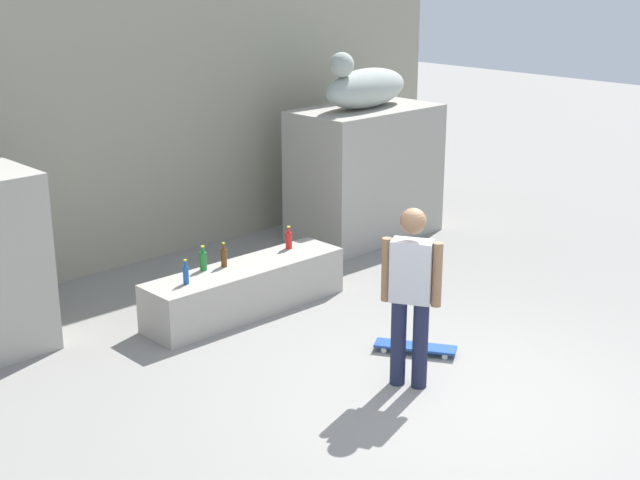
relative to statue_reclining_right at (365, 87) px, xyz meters
name	(u,v)px	position (x,y,z in m)	size (l,w,h in m)	color
ground_plane	(448,398)	(-2.92, -3.86, -2.07)	(40.00, 40.00, 0.00)	gray
facade_wall	(109,53)	(-2.92, 1.49, 0.54)	(10.80, 0.60, 5.22)	gray
pedestal_right	(365,173)	(0.04, 0.01, -1.18)	(2.02, 1.14, 1.79)	#A39E93
statue_reclining_right	(365,87)	(0.00, 0.00, 0.00)	(1.66, 0.78, 0.78)	#A8B1A7
ledge_block	(246,288)	(-2.92, -1.04, -1.81)	(2.39, 0.60, 0.52)	#A39E93
skater	(411,290)	(-2.99, -3.45, -1.15)	(0.35, 0.48, 1.67)	#1E233F
skateboard	(415,347)	(-2.41, -3.04, -2.01)	(0.59, 0.79, 0.08)	navy
bottle_brown	(224,257)	(-3.10, -0.90, -1.44)	(0.07, 0.07, 0.27)	#593314
bottle_red	(289,239)	(-2.18, -0.91, -1.44)	(0.08, 0.08, 0.27)	red
bottle_blue	(186,274)	(-3.71, -1.06, -1.44)	(0.06, 0.06, 0.26)	#194C99
bottle_green	(203,260)	(-3.33, -0.84, -1.44)	(0.08, 0.08, 0.27)	#1E722D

